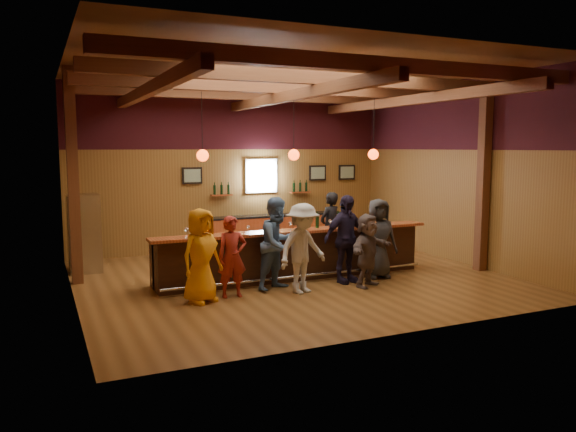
{
  "coord_description": "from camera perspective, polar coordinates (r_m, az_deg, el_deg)",
  "views": [
    {
      "loc": [
        -5.05,
        -10.93,
        2.87
      ],
      "look_at": [
        0.0,
        0.3,
        1.35
      ],
      "focal_mm": 35.0,
      "sensor_mm": 36.0,
      "label": 1
    }
  ],
  "objects": [
    {
      "name": "bottle_a",
      "position": [
        12.26,
        2.99,
        -0.57
      ],
      "size": [
        0.08,
        0.08,
        0.35
      ],
      "color": "black",
      "rests_on": "bar_counter"
    },
    {
      "name": "room",
      "position": [
        12.1,
        0.48,
        8.66
      ],
      "size": [
        9.04,
        9.0,
        4.52
      ],
      "color": "brown",
      "rests_on": "ground"
    },
    {
      "name": "customer_brown",
      "position": [
        11.66,
        8.08,
        -3.46
      ],
      "size": [
        1.45,
        1.06,
        1.52
      ],
      "primitive_type": "imported",
      "rotation": [
        0.0,
        0.0,
        0.49
      ],
      "color": "#5D4D4B",
      "rests_on": "ground"
    },
    {
      "name": "customer_navy",
      "position": [
        11.92,
        5.87,
        -2.34
      ],
      "size": [
        1.16,
        0.64,
        1.87
      ],
      "primitive_type": "imported",
      "rotation": [
        0.0,
        0.0,
        0.17
      ],
      "color": "#1E1831",
      "rests_on": "ground"
    },
    {
      "name": "glass_h",
      "position": [
        12.89,
        8.27,
        -0.28
      ],
      "size": [
        0.08,
        0.08,
        0.19
      ],
      "color": "silver",
      "rests_on": "bar_counter"
    },
    {
      "name": "ice_bucket",
      "position": [
        12.02,
        1.45,
        -0.78
      ],
      "size": [
        0.23,
        0.23,
        0.25
      ],
      "primitive_type": "cylinder",
      "color": "brown",
      "rests_on": "bar_counter"
    },
    {
      "name": "bottle_b",
      "position": [
        12.51,
        5.09,
        -0.44
      ],
      "size": [
        0.08,
        0.08,
        0.35
      ],
      "color": "black",
      "rests_on": "bar_counter"
    },
    {
      "name": "back_bar_cabinet",
      "position": [
        16.11,
        -1.09,
        -1.51
      ],
      "size": [
        4.0,
        0.52,
        0.95
      ],
      "color": "#993B1B",
      "rests_on": "ground"
    },
    {
      "name": "wine_shelves",
      "position": [
        15.97,
        -2.65,
        2.54
      ],
      "size": [
        3.0,
        0.18,
        0.3
      ],
      "color": "#993B1B",
      "rests_on": "room"
    },
    {
      "name": "glass_c",
      "position": [
        11.39,
        -6.35,
        -1.23
      ],
      "size": [
        0.08,
        0.08,
        0.18
      ],
      "color": "silver",
      "rests_on": "bar_counter"
    },
    {
      "name": "bartender",
      "position": [
        14.01,
        4.28,
        -1.16
      ],
      "size": [
        0.75,
        0.63,
        1.76
      ],
      "primitive_type": "imported",
      "rotation": [
        0.0,
        0.0,
        3.54
      ],
      "color": "black",
      "rests_on": "ground"
    },
    {
      "name": "customer_white",
      "position": [
        11.02,
        1.49,
        -3.32
      ],
      "size": [
        1.3,
        1.0,
        1.78
      ],
      "primitive_type": "imported",
      "rotation": [
        0.0,
        0.0,
        0.33
      ],
      "color": "beige",
      "rests_on": "ground"
    },
    {
      "name": "window",
      "position": [
        16.01,
        -2.75,
        4.09
      ],
      "size": [
        0.95,
        0.09,
        0.95
      ],
      "color": "silver",
      "rests_on": "room"
    },
    {
      "name": "glass_b",
      "position": [
        11.18,
        -9.35,
        -1.45
      ],
      "size": [
        0.08,
        0.08,
        0.18
      ],
      "color": "silver",
      "rests_on": "bar_counter"
    },
    {
      "name": "bar_counter",
      "position": [
        12.41,
        0.36,
        -3.87
      ],
      "size": [
        6.3,
        1.07,
        1.11
      ],
      "color": "black",
      "rests_on": "ground"
    },
    {
      "name": "glass_e",
      "position": [
        11.94,
        0.22,
        -0.81
      ],
      "size": [
        0.08,
        0.08,
        0.18
      ],
      "color": "silver",
      "rests_on": "bar_counter"
    },
    {
      "name": "glass_a",
      "position": [
        11.12,
        -10.27,
        -1.43
      ],
      "size": [
        0.09,
        0.09,
        0.2
      ],
      "color": "silver",
      "rests_on": "bar_counter"
    },
    {
      "name": "customer_redvest",
      "position": [
        10.8,
        -5.69,
        -4.14
      ],
      "size": [
        0.59,
        0.4,
        1.57
      ],
      "primitive_type": "imported",
      "rotation": [
        0.0,
        0.0,
        -0.05
      ],
      "color": "maroon",
      "rests_on": "ground"
    },
    {
      "name": "stainless_fridge",
      "position": [
        13.71,
        -19.99,
        -1.65
      ],
      "size": [
        0.7,
        0.7,
        1.8
      ],
      "primitive_type": "cube",
      "color": "silver",
      "rests_on": "ground"
    },
    {
      "name": "pendant_lights",
      "position": [
        12.04,
        0.59,
        6.27
      ],
      "size": [
        4.24,
        0.24,
        1.37
      ],
      "color": "black",
      "rests_on": "room"
    },
    {
      "name": "framed_pictures",
      "position": [
        16.33,
        0.1,
        4.34
      ],
      "size": [
        5.35,
        0.05,
        0.45
      ],
      "color": "black",
      "rests_on": "room"
    },
    {
      "name": "glass_d",
      "position": [
        11.55,
        -4.07,
        -1.17
      ],
      "size": [
        0.07,
        0.07,
        0.16
      ],
      "color": "silver",
      "rests_on": "bar_counter"
    },
    {
      "name": "customer_denim",
      "position": [
        11.3,
        -1.03,
        -2.81
      ],
      "size": [
        1.12,
        1.02,
        1.87
      ],
      "primitive_type": "imported",
      "rotation": [
        0.0,
        0.0,
        0.41
      ],
      "color": "#47668F",
      "rests_on": "ground"
    },
    {
      "name": "customer_dark",
      "position": [
        12.47,
        9.15,
        -2.26
      ],
      "size": [
        0.92,
        0.66,
        1.75
      ],
      "primitive_type": "imported",
      "rotation": [
        0.0,
        0.0,
        -0.13
      ],
      "color": "#2A2B2D",
      "rests_on": "ground"
    },
    {
      "name": "customer_orange",
      "position": [
        10.49,
        -8.82,
        -3.99
      ],
      "size": [
        1.02,
        0.87,
        1.76
      ],
      "primitive_type": "imported",
      "rotation": [
        0.0,
        0.0,
        0.44
      ],
      "color": "orange",
      "rests_on": "ground"
    },
    {
      "name": "glass_f",
      "position": [
        12.4,
        4.28,
        -0.57
      ],
      "size": [
        0.08,
        0.08,
        0.17
      ],
      "color": "silver",
      "rests_on": "bar_counter"
    },
    {
      "name": "glass_g",
      "position": [
        12.63,
        5.64,
        -0.36
      ],
      "size": [
        0.09,
        0.09,
        0.2
      ],
      "color": "silver",
      "rests_on": "bar_counter"
    }
  ]
}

